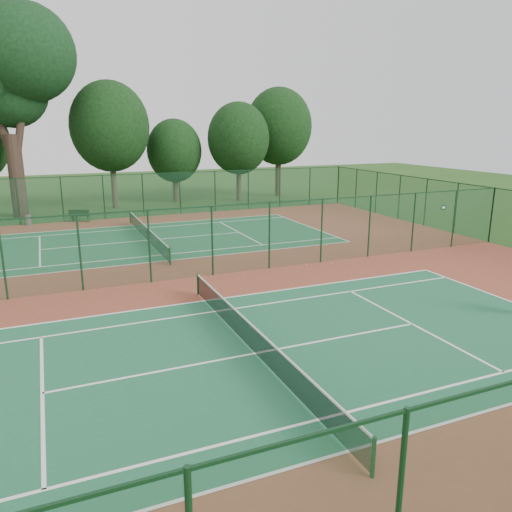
# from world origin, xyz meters

# --- Properties ---
(ground) EXTENTS (120.00, 120.00, 0.00)m
(ground) POSITION_xyz_m (0.00, 0.00, 0.00)
(ground) COLOR #234916
(ground) RESTS_ON ground
(red_pad) EXTENTS (40.00, 36.00, 0.01)m
(red_pad) POSITION_xyz_m (0.00, 0.00, 0.01)
(red_pad) COLOR brown
(red_pad) RESTS_ON ground
(court_near) EXTENTS (23.77, 10.97, 0.01)m
(court_near) POSITION_xyz_m (0.00, -9.00, 0.01)
(court_near) COLOR #1D5E3C
(court_near) RESTS_ON red_pad
(court_far) EXTENTS (23.77, 10.97, 0.01)m
(court_far) POSITION_xyz_m (0.00, 9.00, 0.01)
(court_far) COLOR #1C5A35
(court_far) RESTS_ON red_pad
(fence_north) EXTENTS (40.00, 0.09, 3.50)m
(fence_north) POSITION_xyz_m (0.00, 18.00, 1.76)
(fence_north) COLOR #194C2F
(fence_north) RESTS_ON ground
(fence_south) EXTENTS (40.00, 0.09, 3.50)m
(fence_south) POSITION_xyz_m (0.00, -18.00, 1.76)
(fence_south) COLOR #194B28
(fence_south) RESTS_ON ground
(fence_east) EXTENTS (0.09, 36.00, 3.50)m
(fence_east) POSITION_xyz_m (20.00, 0.00, 1.76)
(fence_east) COLOR #1A4F2B
(fence_east) RESTS_ON ground
(fence_divider) EXTENTS (40.00, 0.09, 3.50)m
(fence_divider) POSITION_xyz_m (0.00, 0.00, 1.76)
(fence_divider) COLOR #1A4F2A
(fence_divider) RESTS_ON ground
(tennis_net_near) EXTENTS (0.10, 12.90, 0.97)m
(tennis_net_near) POSITION_xyz_m (0.00, -9.00, 0.54)
(tennis_net_near) COLOR #163C1D
(tennis_net_near) RESTS_ON ground
(tennis_net_far) EXTENTS (0.10, 12.90, 0.97)m
(tennis_net_far) POSITION_xyz_m (0.00, 9.00, 0.54)
(tennis_net_far) COLOR #123319
(tennis_net_far) RESTS_ON ground
(trash_bin) EXTENTS (0.46, 0.46, 0.77)m
(trash_bin) POSITION_xyz_m (-7.11, 17.60, 0.39)
(trash_bin) COLOR slate
(trash_bin) RESTS_ON red_pad
(bench) EXTENTS (1.63, 1.05, 0.97)m
(bench) POSITION_xyz_m (-3.48, 17.53, 0.51)
(bench) COLOR #12341A
(bench) RESTS_ON red_pad
(stray_ball_a) EXTENTS (0.06, 0.06, 0.06)m
(stray_ball_a) POSITION_xyz_m (6.64, -0.28, 0.04)
(stray_ball_a) COLOR #B5D732
(stray_ball_a) RESTS_ON red_pad
(stray_ball_b) EXTENTS (0.07, 0.07, 0.07)m
(stray_ball_b) POSITION_xyz_m (8.02, -0.59, 0.04)
(stray_ball_b) COLOR #CBE034
(stray_ball_b) RESTS_ON red_pad
(stray_ball_c) EXTENTS (0.07, 0.07, 0.07)m
(stray_ball_c) POSITION_xyz_m (2.94, -0.57, 0.04)
(stray_ball_c) COLOR #ADCD2F
(stray_ball_c) RESTS_ON red_pad
(big_tree) EXTENTS (10.64, 7.78, 16.34)m
(big_tree) POSITION_xyz_m (-7.61, 22.03, 11.57)
(big_tree) COLOR #31231B
(big_tree) RESTS_ON ground
(evergreen_row) EXTENTS (39.00, 5.00, 12.00)m
(evergreen_row) POSITION_xyz_m (0.50, 24.25, 0.00)
(evergreen_row) COLOR black
(evergreen_row) RESTS_ON ground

